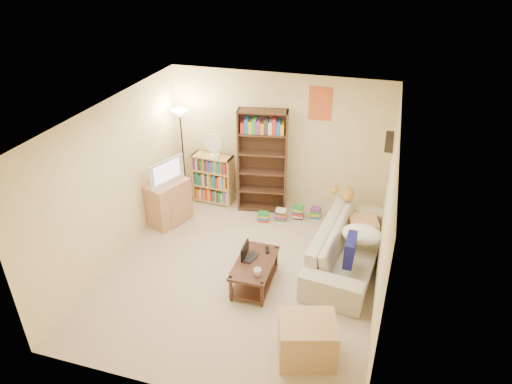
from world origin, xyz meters
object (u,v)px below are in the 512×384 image
sofa (348,247)px  tabby_cat (346,193)px  short_bookshelf (213,179)px  end_cabinet (307,340)px  television (164,171)px  tv_stand (167,202)px  side_table (362,232)px  coffee_table (255,270)px  tall_bookshelf (262,159)px  floor_lamp (181,130)px  desk_fan (213,145)px  laptop (254,258)px  mug (257,272)px

sofa → tabby_cat: size_ratio=4.49×
short_bookshelf → end_cabinet: short_bookshelf is taller
tabby_cat → television: television is taller
tv_stand → side_table: bearing=24.9°
coffee_table → tall_bookshelf: tall_bookshelf is taller
floor_lamp → end_cabinet: bearing=-46.5°
end_cabinet → desk_fan: bearing=126.8°
tabby_cat → television: bearing=-170.0°
floor_lamp → laptop: bearing=-45.2°
tabby_cat → short_bookshelf: bearing=172.1°
sofa → mug: sofa is taller
sofa → tall_bookshelf: tall_bookshelf is taller
short_bookshelf → side_table: 2.95m
sofa → coffee_table: bearing=132.0°
coffee_table → laptop: bearing=114.6°
tabby_cat → floor_lamp: bearing=175.2°
side_table → end_cabinet: end_cabinet is taller
mug → desk_fan: (-1.52, 2.36, 0.73)m
laptop → tv_stand: tv_stand is taller
tv_stand → tabby_cat: bearing=31.4°
coffee_table → mug: bearing=-66.3°
tabby_cat → desk_fan: bearing=173.0°
coffee_table → side_table: (1.41, 1.45, -0.01)m
coffee_table → desk_fan: desk_fan is taller
sofa → side_table: sofa is taller
laptop → side_table: 2.01m
tabby_cat → side_table: (0.35, -0.34, -0.50)m
sofa → mug: 1.61m
floor_lamp → desk_fan: bearing=4.6°
laptop → side_table: bearing=-32.4°
coffee_table → mug: 0.36m
mug → tall_bookshelf: size_ratio=0.06×
side_table → laptop: bearing=-136.2°
tv_stand → end_cabinet: tv_stand is taller
side_table → end_cabinet: size_ratio=0.77×
side_table → tv_stand: bearing=-176.6°
tall_bookshelf → short_bookshelf: bearing=170.5°
tv_stand → short_bookshelf: 1.04m
tabby_cat → end_cabinet: tabby_cat is taller
television → end_cabinet: (2.97, -2.34, -0.73)m
end_cabinet → tv_stand: bearing=141.8°
tall_bookshelf → end_cabinet: size_ratio=2.90×
tv_stand → end_cabinet: (2.97, -2.34, -0.12)m
tabby_cat → tall_bookshelf: bearing=167.4°
television → desk_fan: 1.05m
coffee_table → mug: (0.12, -0.27, 0.20)m
sofa → side_table: bearing=-9.1°
television → short_bookshelf: size_ratio=0.76×
short_bookshelf → laptop: bearing=-52.5°
side_table → floor_lamp: bearing=170.2°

